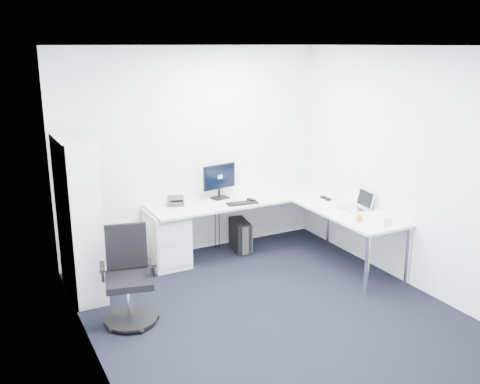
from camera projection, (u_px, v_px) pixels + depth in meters
name	position (u px, v px, depth m)	size (l,w,h in m)	color
ground	(274.00, 315.00, 5.54)	(4.20, 4.20, 0.00)	black
ceiling	(279.00, 46.00, 4.82)	(4.20, 4.20, 0.00)	white
wall_back	(193.00, 152.00, 6.97)	(3.60, 0.02, 2.70)	white
wall_front	(448.00, 268.00, 3.38)	(3.60, 0.02, 2.70)	white
wall_left	(88.00, 217.00, 4.38)	(0.02, 4.20, 2.70)	white
wall_right	(414.00, 170.00, 5.98)	(0.02, 4.20, 2.70)	white
l_desk	(255.00, 233.00, 6.88)	(2.52, 1.41, 0.74)	silver
drawer_pedestal	(167.00, 238.00, 6.73)	(0.46, 0.57, 0.70)	silver
bookshelf	(79.00, 218.00, 5.82)	(0.35, 0.89, 1.77)	silver
task_chair	(129.00, 278.00, 5.26)	(0.55, 0.55, 0.98)	black
black_pc_tower	(240.00, 236.00, 7.23)	(0.19, 0.44, 0.43)	black
beige_pc_tower	(128.00, 255.00, 6.64)	(0.17, 0.39, 0.37)	beige
power_strip	(248.00, 237.00, 7.72)	(0.31, 0.05, 0.04)	white
monitor	(220.00, 181.00, 7.03)	(0.49, 0.16, 0.47)	black
black_keyboard	(243.00, 203.00, 6.84)	(0.40, 0.14, 0.02)	black
mouse	(251.00, 200.00, 6.95)	(0.07, 0.11, 0.04)	black
desk_phone	(176.00, 200.00, 6.79)	(0.20, 0.20, 0.14)	#2F2F32
laptop	(351.00, 200.00, 6.59)	(0.33, 0.32, 0.23)	silver
white_keyboard	(334.00, 211.00, 6.53)	(0.11, 0.40, 0.01)	white
headphones	(326.00, 197.00, 7.05)	(0.11, 0.18, 0.05)	black
orange_fruit	(359.00, 218.00, 6.18)	(0.08, 0.08, 0.08)	orange
tissue_box	(379.00, 220.00, 6.10)	(0.13, 0.25, 0.09)	white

